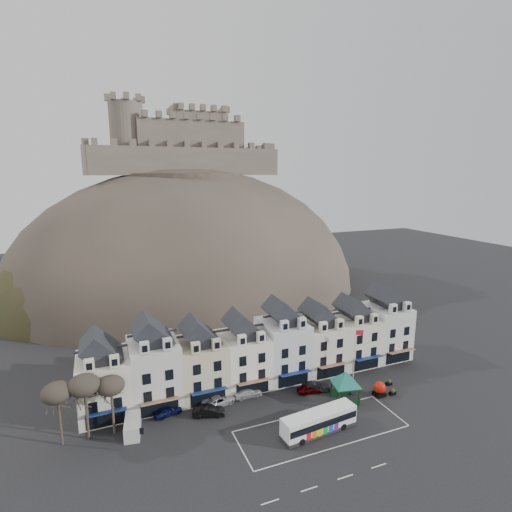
{
  "coord_description": "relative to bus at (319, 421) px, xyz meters",
  "views": [
    {
      "loc": [
        -23.21,
        -38.29,
        32.57
      ],
      "look_at": [
        2.01,
        24.0,
        18.55
      ],
      "focal_mm": 28.0,
      "sensor_mm": 36.0,
      "label": 1
    }
  ],
  "objects": [
    {
      "name": "coach_bay_markings",
      "position": [
        0.71,
        0.44,
        -1.61
      ],
      "size": [
        22.0,
        7.5,
        0.01
      ],
      "primitive_type": "cube",
      "color": "silver",
      "rests_on": "ground"
    },
    {
      "name": "flagpole",
      "position": [
        11.55,
        8.69,
        3.58
      ],
      "size": [
        1.26,
        0.48,
        9.09
      ],
      "rotation": [
        0.0,
        0.0,
        -0.33
      ],
      "color": "silver",
      "rests_on": "ground"
    },
    {
      "name": "bus_shelter",
      "position": [
        7.16,
        4.7,
        2.03
      ],
      "size": [
        7.25,
        7.25,
        4.69
      ],
      "rotation": [
        0.0,
        0.0,
        -0.2
      ],
      "color": "black",
      "rests_on": "ground"
    },
    {
      "name": "planter_west",
      "position": [
        14.81,
        3.49,
        -1.12
      ],
      "size": [
        1.02,
        0.71,
        1.01
      ],
      "rotation": [
        0.0,
        0.0,
        0.02
      ],
      "color": "black",
      "rests_on": "ground"
    },
    {
      "name": "tree_left_far",
      "position": [
        -30.29,
        9.69,
        5.29
      ],
      "size": [
        3.61,
        3.61,
        8.24
      ],
      "color": "#372B23",
      "rests_on": "ground"
    },
    {
      "name": "car_black",
      "position": [
        -12.13,
        8.69,
        -0.89
      ],
      "size": [
        4.65,
        2.76,
        1.45
      ],
      "primitive_type": "imported",
      "rotation": [
        0.0,
        0.0,
        1.27
      ],
      "color": "black",
      "rests_on": "ground"
    },
    {
      "name": "car_navy",
      "position": [
        -17.29,
        10.99,
        -0.94
      ],
      "size": [
        4.2,
        2.44,
        1.34
      ],
      "primitive_type": "imported",
      "rotation": [
        0.0,
        0.0,
        1.8
      ],
      "color": "#0B1037",
      "rests_on": "ground"
    },
    {
      "name": "castle",
      "position": [
        -0.78,
        75.12,
        38.58
      ],
      "size": [
        50.2,
        22.2,
        22.0
      ],
      "color": "brown",
      "rests_on": "ground"
    },
    {
      "name": "white_van",
      "position": [
        -22.09,
        8.69,
        -0.63
      ],
      "size": [
        2.5,
        4.54,
        1.97
      ],
      "rotation": [
        0.0,
        0.0,
        -0.15
      ],
      "color": "silver",
      "rests_on": "ground"
    },
    {
      "name": "townhouse_terrace",
      "position": [
        -1.14,
        15.16,
        3.69
      ],
      "size": [
        54.4,
        9.35,
        11.8
      ],
      "color": "white",
      "rests_on": "ground"
    },
    {
      "name": "planter_east",
      "position": [
        16.22,
        5.95,
        -1.16
      ],
      "size": [
        0.97,
        0.66,
        0.94
      ],
      "rotation": [
        0.0,
        0.0,
        -0.07
      ],
      "color": "black",
      "rests_on": "ground"
    },
    {
      "name": "tree_left_near",
      "position": [
        -24.29,
        9.69,
        4.94
      ],
      "size": [
        3.43,
        3.43,
        7.84
      ],
      "color": "#372B23",
      "rests_on": "ground"
    },
    {
      "name": "car_silver",
      "position": [
        -10.05,
        10.72,
        -0.93
      ],
      "size": [
        5.21,
        3.32,
        1.36
      ],
      "primitive_type": "imported",
      "rotation": [
        0.0,
        0.0,
        1.81
      ],
      "color": "silver",
      "rests_on": "ground"
    },
    {
      "name": "car_maroon",
      "position": [
        3.51,
        8.69,
        -0.99
      ],
      "size": [
        3.83,
        1.97,
        1.25
      ],
      "primitive_type": "imported",
      "rotation": [
        0.0,
        0.0,
        1.43
      ],
      "color": "#4D0405",
      "rests_on": "ground"
    },
    {
      "name": "car_charcoal",
      "position": [
        4.71,
        8.69,
        -0.91
      ],
      "size": [
        4.5,
        2.45,
        1.41
      ],
      "primitive_type": "imported",
      "rotation": [
        0.0,
        0.0,
        1.33
      ],
      "color": "black",
      "rests_on": "ground"
    },
    {
      "name": "red_buoy",
      "position": [
        12.82,
        4.07,
        -0.48
      ],
      "size": [
        1.79,
        1.79,
        2.21
      ],
      "rotation": [
        0.0,
        0.0,
        0.02
      ],
      "color": "black",
      "rests_on": "ground"
    },
    {
      "name": "castle_hill",
      "position": [
        -0.03,
        68.14,
        -1.5
      ],
      "size": [
        100.0,
        76.0,
        68.0
      ],
      "color": "#39332C",
      "rests_on": "ground"
    },
    {
      "name": "car_white",
      "position": [
        -5.53,
        11.19,
        -0.97
      ],
      "size": [
        4.44,
        1.85,
        1.28
      ],
      "primitive_type": "imported",
      "rotation": [
        0.0,
        0.0,
        1.58
      ],
      "color": "silver",
      "rests_on": "ground"
    },
    {
      "name": "ground",
      "position": [
        -1.29,
        -0.81,
        -1.61
      ],
      "size": [
        300.0,
        300.0,
        0.0
      ],
      "primitive_type": "plane",
      "color": "black",
      "rests_on": "ground"
    },
    {
      "name": "tree_left_mid",
      "position": [
        -27.29,
        9.69,
        5.63
      ],
      "size": [
        3.78,
        3.78,
        8.64
      ],
      "color": "#372B23",
      "rests_on": "ground"
    },
    {
      "name": "bus",
      "position": [
        0.0,
        0.0,
        0.0
      ],
      "size": [
        10.51,
        3.37,
        2.92
      ],
      "rotation": [
        0.0,
        0.0,
        0.09
      ],
      "color": "#262628",
      "rests_on": "ground"
    }
  ]
}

